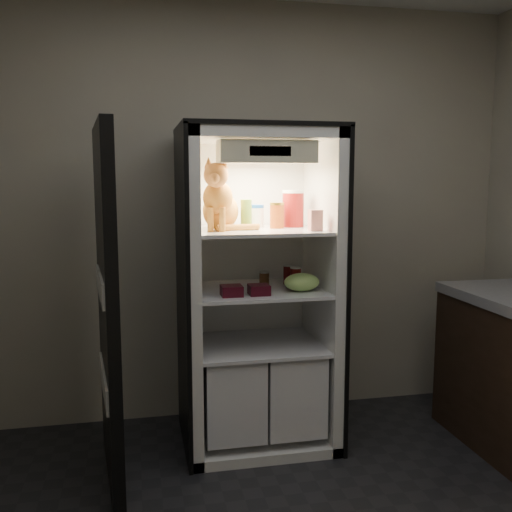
{
  "coord_description": "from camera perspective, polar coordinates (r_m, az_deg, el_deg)",
  "views": [
    {
      "loc": [
        -0.69,
        -1.89,
        1.58
      ],
      "look_at": [
        -0.01,
        1.32,
        1.13
      ],
      "focal_mm": 40.0,
      "sensor_mm": 36.0,
      "label": 1
    }
  ],
  "objects": [
    {
      "name": "salsa_jar",
      "position": [
        3.34,
        2.11,
        4.08
      ],
      "size": [
        0.09,
        0.09,
        0.15
      ],
      "color": "maroon",
      "rests_on": "refrigerator"
    },
    {
      "name": "fridge_door",
      "position": [
        3.03,
        -14.61,
        -5.17
      ],
      "size": [
        0.15,
        0.87,
        1.85
      ],
      "rotation": [
        0.0,
        0.0,
        0.1
      ],
      "color": "black",
      "rests_on": "floor"
    },
    {
      "name": "condiment_jar",
      "position": [
        3.44,
        0.83,
        -2.24
      ],
      "size": [
        0.06,
        0.06,
        0.08
      ],
      "color": "brown",
      "rests_on": "refrigerator"
    },
    {
      "name": "soda_can_c",
      "position": [
        3.37,
        3.98,
        -2.17
      ],
      "size": [
        0.06,
        0.06,
        0.12
      ],
      "color": "black",
      "rests_on": "refrigerator"
    },
    {
      "name": "refrigerator",
      "position": [
        3.43,
        -0.01,
        -5.5
      ],
      "size": [
        0.9,
        0.72,
        1.88
      ],
      "color": "white",
      "rests_on": "floor"
    },
    {
      "name": "cream_carton",
      "position": [
        3.19,
        5.95,
        3.57
      ],
      "size": [
        0.07,
        0.07,
        0.12
      ],
      "primitive_type": "cube",
      "color": "silver",
      "rests_on": "refrigerator"
    },
    {
      "name": "berry_box_left",
      "position": [
        3.13,
        -2.46,
        -3.49
      ],
      "size": [
        0.12,
        0.12,
        0.06
      ],
      "primitive_type": "cube",
      "color": "#480C16",
      "rests_on": "refrigerator"
    },
    {
      "name": "soda_can_a",
      "position": [
        3.48,
        3.26,
        -1.88
      ],
      "size": [
        0.06,
        0.06,
        0.11
      ],
      "color": "black",
      "rests_on": "refrigerator"
    },
    {
      "name": "berry_box_right",
      "position": [
        3.16,
        0.3,
        -3.39
      ],
      "size": [
        0.11,
        0.11,
        0.06
      ],
      "primitive_type": "cube",
      "color": "#480C16",
      "rests_on": "refrigerator"
    },
    {
      "name": "room_shell",
      "position": [
        2.01,
        8.3,
        8.8
      ],
      "size": [
        3.6,
        3.6,
        3.6
      ],
      "color": "white",
      "rests_on": "floor"
    },
    {
      "name": "tabby_cat",
      "position": [
        3.23,
        -3.69,
        5.32
      ],
      "size": [
        0.34,
        0.4,
        0.41
      ],
      "rotation": [
        0.0,
        0.0,
        -0.28
      ],
      "color": "#B26216",
      "rests_on": "refrigerator"
    },
    {
      "name": "soda_can_b",
      "position": [
        3.44,
        3.9,
        -2.01
      ],
      "size": [
        0.06,
        0.06,
        0.11
      ],
      "color": "black",
      "rests_on": "refrigerator"
    },
    {
      "name": "mayo_tub",
      "position": [
        3.41,
        -0.02,
        4.03
      ],
      "size": [
        0.1,
        0.1,
        0.13
      ],
      "color": "white",
      "rests_on": "refrigerator"
    },
    {
      "name": "parmesan_shaker",
      "position": [
        3.28,
        -0.99,
        4.2
      ],
      "size": [
        0.07,
        0.07,
        0.17
      ],
      "color": "#217B24",
      "rests_on": "refrigerator"
    },
    {
      "name": "grape_bag",
      "position": [
        3.27,
        4.59,
        -2.62
      ],
      "size": [
        0.21,
        0.15,
        0.1
      ],
      "primitive_type": "ellipsoid",
      "color": "#90BF59",
      "rests_on": "refrigerator"
    },
    {
      "name": "pepper_jar",
      "position": [
        3.44,
        3.73,
        4.76
      ],
      "size": [
        0.13,
        0.13,
        0.22
      ],
      "color": "maroon",
      "rests_on": "refrigerator"
    }
  ]
}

